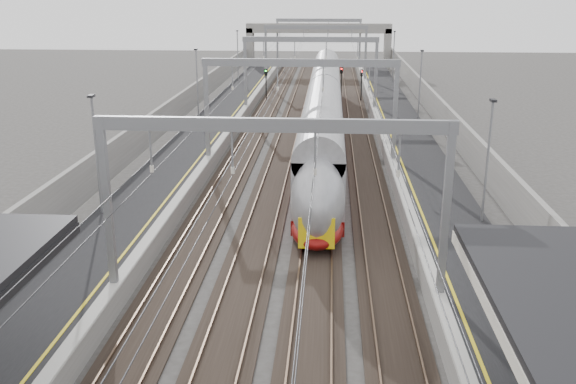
# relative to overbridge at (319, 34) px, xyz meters

# --- Properties ---
(platform_left) EXTENTS (4.00, 120.00, 1.00)m
(platform_left) POSITION_rel_overbridge_xyz_m (-8.00, -55.00, -4.81)
(platform_left) COLOR black
(platform_left) RESTS_ON ground
(platform_right) EXTENTS (4.00, 120.00, 1.00)m
(platform_right) POSITION_rel_overbridge_xyz_m (8.00, -55.00, -4.81)
(platform_right) COLOR black
(platform_right) RESTS_ON ground
(tracks) EXTENTS (11.40, 140.00, 0.20)m
(tracks) POSITION_rel_overbridge_xyz_m (0.00, -55.00, -5.26)
(tracks) COLOR black
(tracks) RESTS_ON ground
(overhead_line) EXTENTS (13.00, 140.00, 6.60)m
(overhead_line) POSITION_rel_overbridge_xyz_m (0.00, -48.38, 0.83)
(overhead_line) COLOR gray
(overhead_line) RESTS_ON platform_left
(overbridge) EXTENTS (22.00, 2.20, 6.90)m
(overbridge) POSITION_rel_overbridge_xyz_m (0.00, 0.00, 0.00)
(overbridge) COLOR slate
(overbridge) RESTS_ON ground
(wall_left) EXTENTS (0.30, 120.00, 3.20)m
(wall_left) POSITION_rel_overbridge_xyz_m (-11.20, -55.00, -3.71)
(wall_left) COLOR slate
(wall_left) RESTS_ON ground
(wall_right) EXTENTS (0.30, 120.00, 3.20)m
(wall_right) POSITION_rel_overbridge_xyz_m (11.20, -55.00, -3.71)
(wall_right) COLOR slate
(wall_right) RESTS_ON ground
(train) EXTENTS (2.67, 48.70, 4.23)m
(train) POSITION_rel_overbridge_xyz_m (1.50, -50.30, -3.24)
(train) COLOR maroon
(train) RESTS_ON ground
(signal_green) EXTENTS (0.32, 0.32, 3.48)m
(signal_green) POSITION_rel_overbridge_xyz_m (-5.20, -28.91, -2.89)
(signal_green) COLOR black
(signal_green) RESTS_ON ground
(signal_red_near) EXTENTS (0.32, 0.32, 3.48)m
(signal_red_near) POSITION_rel_overbridge_xyz_m (3.20, -26.51, -2.89)
(signal_red_near) COLOR black
(signal_red_near) RESTS_ON ground
(signal_red_far) EXTENTS (0.32, 0.32, 3.48)m
(signal_red_far) POSITION_rel_overbridge_xyz_m (5.40, -28.77, -2.89)
(signal_red_far) COLOR black
(signal_red_far) RESTS_ON ground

